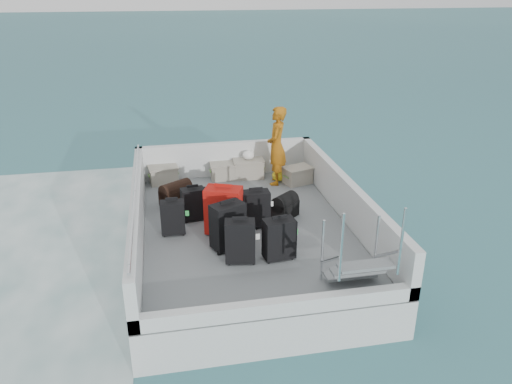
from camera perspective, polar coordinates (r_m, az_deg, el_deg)
ground at (r=8.59m, az=-1.16°, el=-7.56°), size 160.00×160.00×0.00m
ferry_hull at (r=8.44m, az=-1.17°, el=-5.81°), size 3.60×5.00×0.60m
deck at (r=8.30m, az=-1.19°, el=-3.93°), size 3.30×4.70×0.02m
deck_fittings at (r=7.91m, az=1.67°, el=-2.27°), size 3.60×5.00×0.90m
suitcase_1 at (r=8.01m, az=-9.48°, el=-2.95°), size 0.38×0.23×0.57m
suitcase_2 at (r=8.45m, az=-7.18°, el=-1.40°), size 0.42×0.29×0.56m
suitcase_3 at (r=7.12m, az=-1.84°, el=-5.71°), size 0.46×0.31×0.65m
suitcase_4 at (r=7.48m, az=-3.23°, el=-3.93°), size 0.57×0.47×0.72m
suitcase_5 at (r=7.91m, az=-3.71°, el=-2.18°), size 0.65×0.52×0.78m
suitcase_6 at (r=7.22m, az=2.66°, el=-5.43°), size 0.48×0.32×0.62m
suitcase_7 at (r=8.13m, az=-0.03°, el=-1.99°), size 0.45×0.26×0.63m
suitcase_8 at (r=8.59m, az=-1.47°, el=-1.81°), size 0.74×0.50×0.29m
duffel_0 at (r=9.17m, az=-9.12°, el=-0.35°), size 0.64×0.57×0.32m
duffel_1 at (r=8.85m, az=-5.66°, el=-1.03°), size 0.60×0.50×0.32m
duffel_2 at (r=8.55m, az=3.33°, el=-1.85°), size 0.53×0.51×0.32m
crate_0 at (r=10.15m, az=-10.53°, el=1.89°), size 0.58×0.44×0.32m
crate_1 at (r=10.22m, az=-3.71°, el=2.34°), size 0.52×0.36×0.31m
crate_2 at (r=10.28m, az=-0.87°, el=2.67°), size 0.61×0.44×0.36m
crate_3 at (r=10.00m, az=4.77°, el=1.85°), size 0.60×0.50×0.31m
yellow_bag at (r=10.12m, az=2.64°, el=1.89°), size 0.28×0.26×0.22m
white_bag at (r=10.19m, az=-0.88°, el=4.09°), size 0.24×0.24×0.18m
passenger at (r=9.79m, az=2.38°, el=5.29°), size 0.54×0.66×1.55m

